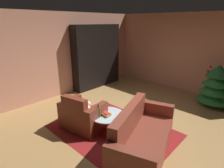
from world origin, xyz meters
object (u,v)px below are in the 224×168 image
Objects in this scene: couch_red at (142,138)px; bottle_on_table at (98,112)px; bookshelf_unit at (100,58)px; decorated_tree at (216,85)px; armchair_red at (82,116)px; book_stack_on_table at (106,114)px; coffee_table at (107,116)px.

bottle_on_table is at bearing -173.21° from couch_red.
bookshelf_unit is at bearing 136.39° from bottle_on_table.
bookshelf_unit is 3.98m from decorated_tree.
bookshelf_unit is 3.19m from armchair_red.
book_stack_on_table is at bearing -112.90° from decorated_tree.
book_stack_on_table is 0.18× the size of decorated_tree.
decorated_tree is (0.36, 3.23, 0.31)m from couch_red.
bottle_on_table is at bearing 14.33° from armchair_red.
book_stack_on_table is at bearing 177.83° from couch_red.
armchair_red is 0.59m from coffee_table.
couch_red is 1.64× the size of decorated_tree.
decorated_tree is (1.41, 3.35, 0.09)m from bottle_on_table.
couch_red is at bearing 9.03° from armchair_red.
decorated_tree is (1.85, 3.46, 0.32)m from armchair_red.
coffee_table is 3.43m from decorated_tree.
bookshelf_unit reaches higher than coffee_table.
book_stack_on_table is (0.01, -0.05, 0.07)m from coffee_table.
coffee_table is at bearing 76.34° from bottle_on_table.
couch_red reaches higher than bottle_on_table.
decorated_tree reaches higher than bottle_on_table.
bottle_on_table is (-0.05, -0.21, 0.16)m from coffee_table.
bookshelf_unit is 2.91× the size of coffee_table.
book_stack_on_table is (-0.99, 0.04, 0.14)m from couch_red.
coffee_table is 0.27m from bottle_on_table.
coffee_table is at bearing -113.41° from decorated_tree.
bottle_on_table is at bearing -111.50° from book_stack_on_table.
couch_red is 3.26m from decorated_tree.
couch_red is 1.00m from book_stack_on_table.
decorated_tree reaches higher than couch_red.
armchair_red is 4.69× the size of book_stack_on_table.
couch_red is at bearing -4.86° from coffee_table.
armchair_red is 3.94m from decorated_tree.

